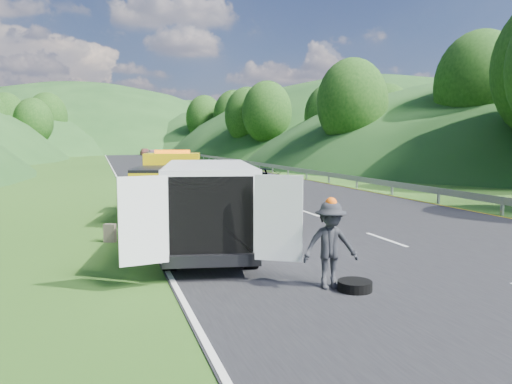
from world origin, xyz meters
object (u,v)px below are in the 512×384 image
object	(u,v)px
worker	(330,289)
spare_tire	(355,291)
child	(216,244)
passing_suv	(261,196)
tow_truck	(170,184)
suitcase	(110,233)
white_van	(208,202)
woman	(190,238)

from	to	relation	value
worker	spare_tire	xyz separation A→B (m)	(0.41, -0.31, 0.00)
child	passing_suv	distance (m)	12.97
spare_tire	child	bearing A→B (deg)	107.37
tow_truck	passing_suv	size ratio (longest dim) A/B	1.21
tow_truck	suitcase	bearing A→B (deg)	-104.87
white_van	woman	size ratio (longest dim) A/B	4.81
worker	suitcase	bearing A→B (deg)	129.77
worker	passing_suv	xyz separation A→B (m)	(4.03, 16.86, 0.00)
suitcase	passing_suv	bearing A→B (deg)	51.97
spare_tire	passing_suv	size ratio (longest dim) A/B	0.13
worker	passing_suv	size ratio (longest dim) A/B	0.33
woman	child	size ratio (longest dim) A/B	1.41
white_van	spare_tire	distance (m)	5.10
tow_truck	worker	distance (m)	11.19
white_van	spare_tire	xyz separation A→B (m)	(2.06, -4.46, -1.37)
woman	passing_suv	distance (m)	12.11
white_van	woman	world-z (taller)	white_van
woman	suitcase	xyz separation A→B (m)	(-2.41, 0.08, 0.28)
white_van	passing_suv	bearing A→B (deg)	76.79
worker	passing_suv	bearing A→B (deg)	82.62
passing_suv	child	bearing A→B (deg)	-123.22
tow_truck	white_van	size ratio (longest dim) A/B	0.90
tow_truck	white_van	xyz separation A→B (m)	(0.08, -6.83, 0.08)
tow_truck	child	bearing A→B (deg)	-72.29
child	passing_suv	size ratio (longest dim) A/B	0.20
worker	suitcase	distance (m)	7.60
passing_suv	suitcase	bearing A→B (deg)	-137.19
woman	suitcase	size ratio (longest dim) A/B	2.71
child	spare_tire	world-z (taller)	child
woman	child	bearing A→B (deg)	-165.39
woman	spare_tire	world-z (taller)	woman
child	white_van	bearing A→B (deg)	-76.35
child	passing_suv	xyz separation A→B (m)	(5.28, 11.84, 0.00)
suitcase	worker	bearing A→B (deg)	-56.29
white_van	child	world-z (taller)	white_van
child	spare_tire	distance (m)	5.58
woman	suitcase	world-z (taller)	woman
white_van	child	xyz separation A→B (m)	(0.39, 0.87, -1.37)
white_van	spare_tire	world-z (taller)	white_van
spare_tire	worker	bearing A→B (deg)	142.55
suitcase	child	bearing A→B (deg)	-23.76
suitcase	white_van	bearing A→B (deg)	-40.22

